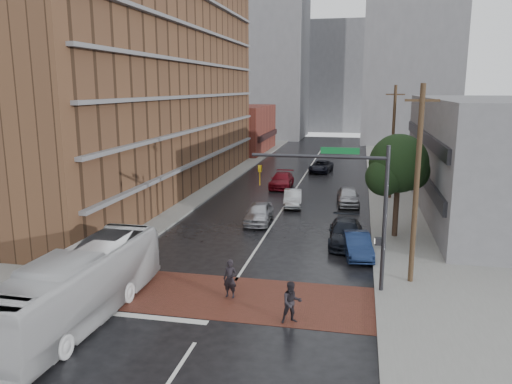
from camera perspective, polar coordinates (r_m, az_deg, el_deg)
The scene contains 24 objects.
ground at distance 23.95m, azimuth -3.86°, elevation -12.32°, with size 160.00×160.00×0.00m, color black.
crosswalk at distance 24.38m, azimuth -3.54°, elevation -11.83°, with size 14.00×5.00×0.02m, color maroon.
sidewalk_west at distance 50.17m, azimuth -8.85°, elevation 0.57°, with size 9.00×90.00×0.15m, color gray.
sidewalk_east at distance 47.34m, azimuth 18.21°, elevation -0.57°, with size 9.00×90.00×0.15m, color gray.
apartment_block at distance 49.42m, azimuth -12.64°, elevation 16.49°, with size 10.00×44.00×28.00m, color brown.
storefront_west at distance 77.39m, azimuth -1.70°, elevation 7.22°, with size 8.00×16.00×7.00m, color maroon.
building_east at distance 42.66m, azimuth 26.01°, elevation 3.54°, with size 11.00×26.00×9.00m, color slate.
distant_tower_west at distance 101.19m, azimuth 0.40°, elevation 15.41°, with size 18.00×16.00×32.00m, color slate.
distant_tower_east at distance 93.70m, azimuth 17.39°, elevation 16.40°, with size 16.00×14.00×36.00m, color slate.
distant_tower_center at distance 116.18m, azimuth 9.07°, elevation 12.84°, with size 12.00×10.00×24.00m, color slate.
street_tree at distance 33.52m, azimuth 15.99°, elevation 2.72°, with size 4.20×4.10×6.90m.
signal_mast at distance 24.05m, azimuth 11.18°, elevation -0.52°, with size 6.50×0.30×7.20m.
utility_pole_near at distance 25.59m, azimuth 17.88°, elevation 0.80°, with size 1.60×0.26×10.00m.
utility_pole_far at distance 45.33m, azimuth 15.36°, elevation 5.56°, with size 1.60×0.26×10.00m.
transit_bus at distance 22.75m, azimuth -19.63°, elevation -10.16°, with size 2.58×11.03×3.07m, color silver.
pedestrian_a at distance 23.95m, azimuth -2.97°, elevation -9.88°, with size 0.68×0.45×1.87m, color black.
pedestrian_b at distance 21.59m, azimuth 4.10°, elevation -12.48°, with size 0.89×0.69×1.82m, color black.
car_travel_a at distance 36.62m, azimuth 0.33°, elevation -2.40°, with size 1.80×4.48×1.53m, color #AFB0B7.
car_travel_b at distance 41.95m, azimuth 4.22°, elevation -0.70°, with size 1.45×4.15×1.37m, color #B5B9BD.
car_travel_c at distance 49.71m, azimuth 2.96°, elevation 1.37°, with size 2.06×5.08×1.47m, color maroon.
suv_travel at distance 59.16m, azimuth 7.43°, elevation 2.91°, with size 2.21×4.80×1.33m, color black.
car_parked_near at distance 30.19m, azimuth 11.47°, elevation -5.93°, with size 1.47×4.20×1.39m, color #132245.
car_parked_mid at distance 32.31m, azimuth 10.22°, elevation -4.58°, with size 2.10×5.16×1.50m, color black.
car_parked_far at distance 42.95m, azimuth 10.47°, elevation -0.45°, with size 1.82×4.51×1.54m, color #9D9FA5.
Camera 1 is at (6.00, -21.00, 9.81)m, focal length 35.00 mm.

